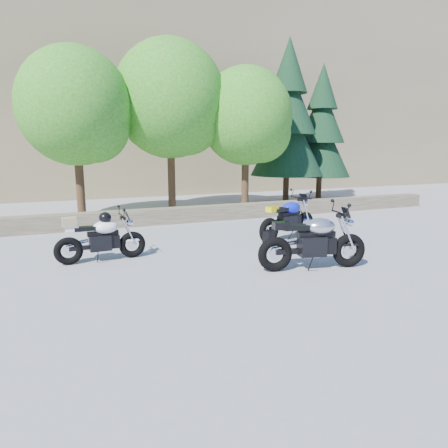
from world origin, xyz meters
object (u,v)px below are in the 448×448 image
Objects in this scene: white_bike at (100,237)px; backpack at (269,238)px; blue_bike at (288,220)px; silver_bike at (314,242)px.

backpack is (4.09, -0.13, -0.35)m from white_bike.
backpack is at bearing -171.31° from blue_bike.
white_bike is at bearing 161.31° from silver_bike.
blue_bike is (1.00, 2.59, -0.03)m from silver_bike.
blue_bike reaches higher than backpack.
white_bike is 4.93m from blue_bike.
silver_bike is 1.17× the size of white_bike.
white_bike is 4.11m from backpack.
silver_bike is 1.08× the size of blue_bike.
silver_bike is 2.78m from blue_bike.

